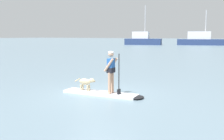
# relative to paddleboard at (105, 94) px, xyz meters

# --- Properties ---
(ground_plane) EXTENTS (400.00, 400.00, 0.00)m
(ground_plane) POSITION_rel_paddleboard_xyz_m (-0.23, -0.01, -0.05)
(ground_plane) COLOR slate
(paddleboard) EXTENTS (3.51, 0.91, 0.10)m
(paddleboard) POSITION_rel_paddleboard_xyz_m (0.00, 0.00, 0.00)
(paddleboard) COLOR silver
(paddleboard) RESTS_ON ground_plane
(person_paddler) EXTENTS (0.62, 0.49, 1.69)m
(person_paddler) POSITION_rel_paddleboard_xyz_m (0.28, 0.02, 1.03)
(person_paddler) COLOR tan
(person_paddler) RESTS_ON paddleboard
(dog) EXTENTS (1.01, 0.25, 0.55)m
(dog) POSITION_rel_paddleboard_xyz_m (-0.90, -0.05, 0.41)
(dog) COLOR #CCB78C
(dog) RESTS_ON paddleboard
(moored_boat_far_port) EXTENTS (9.57, 4.81, 9.90)m
(moored_boat_far_port) POSITION_rel_paddleboard_xyz_m (-21.05, 54.05, 1.23)
(moored_boat_far_port) COLOR navy
(moored_boat_far_port) RESTS_ON ground_plane
(moored_boat_port) EXTENTS (12.49, 5.68, 8.55)m
(moored_boat_port) POSITION_rel_paddleboard_xyz_m (-7.48, 59.30, 1.21)
(moored_boat_port) COLOR navy
(moored_boat_port) RESTS_ON ground_plane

